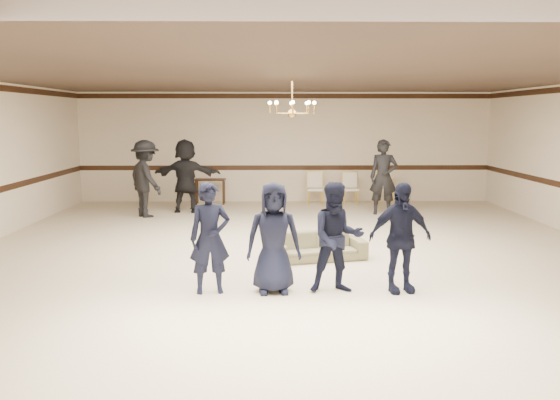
{
  "coord_description": "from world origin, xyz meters",
  "views": [
    {
      "loc": [
        -0.39,
        -10.17,
        2.49
      ],
      "look_at": [
        -0.25,
        -0.5,
        1.11
      ],
      "focal_mm": 37.52,
      "sensor_mm": 36.0,
      "label": 1
    }
  ],
  "objects_px": {
    "chandelier": "(292,96)",
    "console_table": "(210,191)",
    "boy_d": "(400,237)",
    "banquet_chair_right": "(385,189)",
    "adult_mid": "(186,176)",
    "boy_c": "(337,238)",
    "adult_right": "(384,177)",
    "boy_b": "(274,238)",
    "settee": "(317,246)",
    "adult_left": "(146,179)",
    "banquet_chair_mid": "(350,189)",
    "banquet_chair_left": "(315,189)",
    "boy_a": "(210,238)"
  },
  "relations": [
    {
      "from": "chandelier",
      "to": "console_table",
      "type": "bearing_deg",
      "value": 111.41
    },
    {
      "from": "boy_d",
      "to": "banquet_chair_right",
      "type": "bearing_deg",
      "value": 69.41
    },
    {
      "from": "adult_mid",
      "to": "boy_c",
      "type": "bearing_deg",
      "value": 120.82
    },
    {
      "from": "adult_mid",
      "to": "adult_right",
      "type": "height_order",
      "value": "same"
    },
    {
      "from": "boy_b",
      "to": "settee",
      "type": "bearing_deg",
      "value": 63.65
    },
    {
      "from": "settee",
      "to": "adult_left",
      "type": "xyz_separation_m",
      "value": [
        -3.94,
        4.49,
        0.72
      ]
    },
    {
      "from": "boy_c",
      "to": "boy_d",
      "type": "bearing_deg",
      "value": -4.66
    },
    {
      "from": "settee",
      "to": "console_table",
      "type": "bearing_deg",
      "value": 97.34
    },
    {
      "from": "chandelier",
      "to": "adult_left",
      "type": "bearing_deg",
      "value": 136.46
    },
    {
      "from": "chandelier",
      "to": "boy_b",
      "type": "relative_size",
      "value": 0.59
    },
    {
      "from": "boy_c",
      "to": "settee",
      "type": "bearing_deg",
      "value": 88.96
    },
    {
      "from": "chandelier",
      "to": "boy_c",
      "type": "distance_m",
      "value": 3.74
    },
    {
      "from": "boy_c",
      "to": "adult_mid",
      "type": "relative_size",
      "value": 0.83
    },
    {
      "from": "banquet_chair_mid",
      "to": "chandelier",
      "type": "bearing_deg",
      "value": -111.39
    },
    {
      "from": "boy_d",
      "to": "console_table",
      "type": "bearing_deg",
      "value": 101.83
    },
    {
      "from": "adult_right",
      "to": "banquet_chair_left",
      "type": "height_order",
      "value": "adult_right"
    },
    {
      "from": "banquet_chair_mid",
      "to": "banquet_chair_right",
      "type": "height_order",
      "value": "same"
    },
    {
      "from": "banquet_chair_right",
      "to": "boy_c",
      "type": "bearing_deg",
      "value": -101.86
    },
    {
      "from": "boy_d",
      "to": "banquet_chair_left",
      "type": "height_order",
      "value": "boy_d"
    },
    {
      "from": "boy_a",
      "to": "banquet_chair_right",
      "type": "height_order",
      "value": "boy_a"
    },
    {
      "from": "banquet_chair_left",
      "to": "adult_right",
      "type": "bearing_deg",
      "value": -42.27
    },
    {
      "from": "console_table",
      "to": "boy_b",
      "type": "bearing_deg",
      "value": -75.05
    },
    {
      "from": "boy_b",
      "to": "banquet_chair_right",
      "type": "xyz_separation_m",
      "value": [
        3.22,
        8.34,
        -0.33
      ]
    },
    {
      "from": "banquet_chair_mid",
      "to": "boy_a",
      "type": "bearing_deg",
      "value": -112.55
    },
    {
      "from": "adult_right",
      "to": "adult_mid",
      "type": "bearing_deg",
      "value": -176.59
    },
    {
      "from": "adult_mid",
      "to": "banquet_chair_mid",
      "type": "xyz_separation_m",
      "value": [
        4.48,
        1.23,
        -0.5
      ]
    },
    {
      "from": "boy_c",
      "to": "banquet_chair_mid",
      "type": "height_order",
      "value": "boy_c"
    },
    {
      "from": "boy_d",
      "to": "banquet_chair_mid",
      "type": "relative_size",
      "value": 1.72
    },
    {
      "from": "banquet_chair_mid",
      "to": "adult_mid",
      "type": "bearing_deg",
      "value": -166.74
    },
    {
      "from": "boy_a",
      "to": "adult_mid",
      "type": "bearing_deg",
      "value": 89.49
    },
    {
      "from": "banquet_chair_mid",
      "to": "console_table",
      "type": "distance_m",
      "value": 4.01
    },
    {
      "from": "boy_c",
      "to": "boy_b",
      "type": "bearing_deg",
      "value": 175.34
    },
    {
      "from": "boy_c",
      "to": "console_table",
      "type": "height_order",
      "value": "boy_c"
    },
    {
      "from": "adult_left",
      "to": "adult_mid",
      "type": "relative_size",
      "value": 1.0
    },
    {
      "from": "boy_b",
      "to": "boy_c",
      "type": "relative_size",
      "value": 1.0
    },
    {
      "from": "console_table",
      "to": "banquet_chair_right",
      "type": "bearing_deg",
      "value": 0.86
    },
    {
      "from": "console_table",
      "to": "boy_d",
      "type": "bearing_deg",
      "value": -64.07
    },
    {
      "from": "settee",
      "to": "adult_left",
      "type": "height_order",
      "value": "adult_left"
    },
    {
      "from": "boy_c",
      "to": "boy_d",
      "type": "distance_m",
      "value": 0.9
    },
    {
      "from": "settee",
      "to": "adult_mid",
      "type": "distance_m",
      "value": 6.06
    },
    {
      "from": "boy_c",
      "to": "banquet_chair_mid",
      "type": "bearing_deg",
      "value": 76.36
    },
    {
      "from": "boy_b",
      "to": "console_table",
      "type": "bearing_deg",
      "value": 97.57
    },
    {
      "from": "adult_right",
      "to": "banquet_chair_left",
      "type": "distance_m",
      "value": 2.35
    },
    {
      "from": "boy_a",
      "to": "banquet_chair_mid",
      "type": "relative_size",
      "value": 1.72
    },
    {
      "from": "chandelier",
      "to": "banquet_chair_right",
      "type": "bearing_deg",
      "value": 61.61
    },
    {
      "from": "banquet_chair_left",
      "to": "chandelier",
      "type": "bearing_deg",
      "value": -96.37
    },
    {
      "from": "boy_a",
      "to": "settee",
      "type": "height_order",
      "value": "boy_a"
    },
    {
      "from": "boy_c",
      "to": "settee",
      "type": "xyz_separation_m",
      "value": [
        -0.12,
        1.92,
        -0.55
      ]
    },
    {
      "from": "boy_d",
      "to": "banquet_chair_right",
      "type": "distance_m",
      "value": 8.46
    },
    {
      "from": "boy_c",
      "to": "boy_a",
      "type": "bearing_deg",
      "value": 175.34
    }
  ]
}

